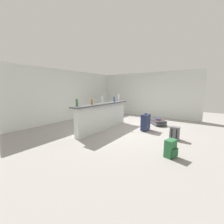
# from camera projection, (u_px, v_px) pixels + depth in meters

# --- Properties ---
(ground_plane) EXTENTS (13.00, 13.00, 0.05)m
(ground_plane) POSITION_uv_depth(u_px,v_px,m) (122.00, 128.00, 5.96)
(ground_plane) COLOR gray
(wall_back) EXTENTS (6.60, 0.10, 2.50)m
(wall_back) POSITION_uv_depth(u_px,v_px,m) (73.00, 95.00, 7.47)
(wall_back) COLOR silver
(wall_back) RESTS_ON ground_plane
(wall_right) EXTENTS (0.10, 6.00, 2.50)m
(wall_right) POSITION_uv_depth(u_px,v_px,m) (145.00, 95.00, 8.39)
(wall_right) COLOR silver
(wall_right) RESTS_ON ground_plane
(partition_half_wall) EXTENTS (2.80, 0.20, 0.99)m
(partition_half_wall) POSITION_uv_depth(u_px,v_px,m) (104.00, 117.00, 5.59)
(partition_half_wall) COLOR silver
(partition_half_wall) RESTS_ON ground_plane
(bar_countertop) EXTENTS (2.96, 0.40, 0.05)m
(bar_countertop) POSITION_uv_depth(u_px,v_px,m) (103.00, 104.00, 5.51)
(bar_countertop) COLOR #4C4C51
(bar_countertop) RESTS_ON partition_half_wall
(bottle_green) EXTENTS (0.07, 0.07, 0.24)m
(bottle_green) POSITION_uv_depth(u_px,v_px,m) (77.00, 103.00, 4.50)
(bottle_green) COLOR #2D6B38
(bottle_green) RESTS_ON bar_countertop
(bottle_amber) EXTENTS (0.06, 0.06, 0.20)m
(bottle_amber) POSITION_uv_depth(u_px,v_px,m) (92.00, 102.00, 4.95)
(bottle_amber) COLOR #9E661E
(bottle_amber) RESTS_ON bar_countertop
(bottle_clear) EXTENTS (0.07, 0.07, 0.28)m
(bottle_clear) POSITION_uv_depth(u_px,v_px,m) (103.00, 99.00, 5.56)
(bottle_clear) COLOR silver
(bottle_clear) RESTS_ON bar_countertop
(bottle_blue) EXTENTS (0.06, 0.06, 0.23)m
(bottle_blue) POSITION_uv_depth(u_px,v_px,m) (114.00, 99.00, 5.92)
(bottle_blue) COLOR #284C89
(bottle_blue) RESTS_ON bar_countertop
(bottle_white) EXTENTS (0.06, 0.06, 0.30)m
(bottle_white) POSITION_uv_depth(u_px,v_px,m) (119.00, 98.00, 6.50)
(bottle_white) COLOR silver
(bottle_white) RESTS_ON bar_countertop
(dining_table) EXTENTS (1.10, 0.80, 0.74)m
(dining_table) POSITION_uv_depth(u_px,v_px,m) (104.00, 106.00, 7.75)
(dining_table) COLOR #332319
(dining_table) RESTS_ON ground_plane
(dining_chair_near_partition) EXTENTS (0.44, 0.44, 0.93)m
(dining_chair_near_partition) POSITION_uv_depth(u_px,v_px,m) (112.00, 110.00, 7.40)
(dining_chair_near_partition) COLOR #9E754C
(dining_chair_near_partition) RESTS_ON ground_plane
(suitcase_flat_charcoal) EXTENTS (0.84, 0.83, 0.22)m
(suitcase_flat_charcoal) POSITION_uv_depth(u_px,v_px,m) (158.00, 122.00, 6.33)
(suitcase_flat_charcoal) COLOR #38383D
(suitcase_flat_charcoal) RESTS_ON ground_plane
(backpack_green) EXTENTS (0.32, 0.30, 0.42)m
(backpack_green) POSITION_uv_depth(u_px,v_px,m) (171.00, 149.00, 3.34)
(backpack_green) COLOR #286B3D
(backpack_green) RESTS_ON ground_plane
(suitcase_upright_navy) EXTENTS (0.45, 0.25, 0.67)m
(suitcase_upright_navy) POSITION_uv_depth(u_px,v_px,m) (146.00, 122.00, 5.44)
(suitcase_upright_navy) COLOR #1E284C
(suitcase_upright_navy) RESTS_ON ground_plane
(backpack_grey) EXTENTS (0.26, 0.29, 0.42)m
(backpack_grey) POSITION_uv_depth(u_px,v_px,m) (175.00, 133.00, 4.48)
(backpack_grey) COLOR slate
(backpack_grey) RESTS_ON ground_plane
(book_stack) EXTENTS (0.26, 0.22, 0.07)m
(book_stack) POSITION_uv_depth(u_px,v_px,m) (158.00, 119.00, 6.28)
(book_stack) COLOR #AD2D2D
(book_stack) RESTS_ON suitcase_flat_charcoal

